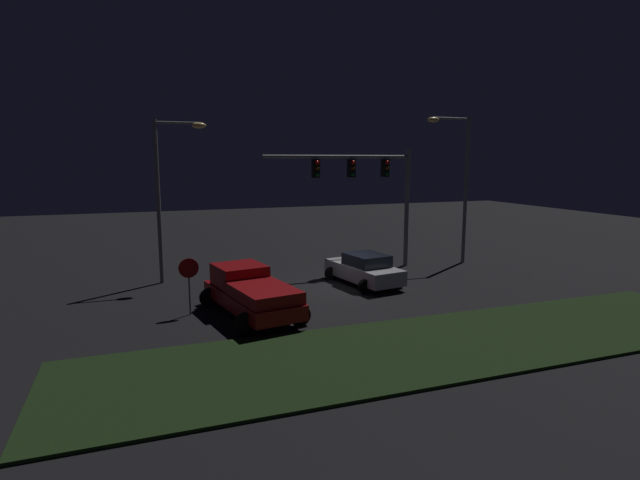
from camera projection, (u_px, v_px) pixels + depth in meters
ground_plane at (342, 287)px, 23.91m from camera, size 80.00×80.00×0.00m
grass_median at (440, 345)px, 16.33m from camera, size 23.54×5.34×0.10m
pickup_truck at (250, 290)px, 19.47m from camera, size 3.53×5.67×1.80m
car_sedan at (364, 269)px, 24.35m from camera, size 2.94×4.63×1.51m
traffic_signal_gantry at (368, 179)px, 27.19m from camera, size 8.32×0.56×6.50m
street_lamp_left at (168, 181)px, 24.16m from camera, size 2.47×0.44×7.82m
street_lamp_right at (458, 172)px, 28.66m from camera, size 2.76×0.44×8.35m
stop_sign at (189, 275)px, 19.40m from camera, size 0.76×0.08×2.23m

